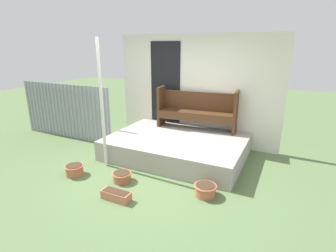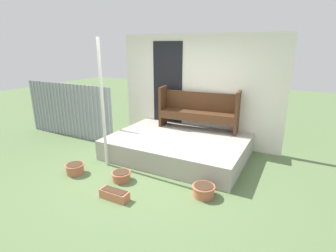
% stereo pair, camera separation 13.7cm
% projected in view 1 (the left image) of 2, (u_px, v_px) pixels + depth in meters
% --- Properties ---
extents(ground_plane, '(24.00, 24.00, 0.00)m').
position_uv_depth(ground_plane, '(148.00, 173.00, 5.00)').
color(ground_plane, '#5B7547').
extents(porch_slab, '(2.87, 2.04, 0.43)m').
position_uv_depth(porch_slab, '(177.00, 146.00, 5.75)').
color(porch_slab, '#A8A399').
rests_on(porch_slab, ground_plane).
extents(house_wall, '(4.07, 0.08, 2.60)m').
position_uv_depth(house_wall, '(194.00, 90.00, 6.35)').
color(house_wall, white).
rests_on(house_wall, ground_plane).
extents(fence_corrugated, '(2.87, 0.05, 1.41)m').
position_uv_depth(fence_corrugated, '(65.00, 111.00, 6.77)').
color(fence_corrugated, gray).
rests_on(fence_corrugated, ground_plane).
extents(support_post, '(0.06, 0.06, 2.48)m').
position_uv_depth(support_post, '(102.00, 106.00, 4.96)').
color(support_post, silver).
rests_on(support_post, ground_plane).
extents(bench, '(1.88, 0.55, 0.96)m').
position_uv_depth(bench, '(197.00, 108.00, 6.15)').
color(bench, '#4C2D19').
rests_on(bench, porch_slab).
extents(flower_pot_left, '(0.36, 0.36, 0.20)m').
position_uv_depth(flower_pot_left, '(74.00, 169.00, 4.91)').
color(flower_pot_left, '#B76647').
rests_on(flower_pot_left, ground_plane).
extents(flower_pot_middle, '(0.36, 0.36, 0.17)m').
position_uv_depth(flower_pot_middle, '(122.00, 176.00, 4.68)').
color(flower_pot_middle, '#B76647').
rests_on(flower_pot_middle, ground_plane).
extents(flower_pot_right, '(0.38, 0.38, 0.19)m').
position_uv_depth(flower_pot_right, '(205.00, 190.00, 4.22)').
color(flower_pot_right, '#B76647').
rests_on(flower_pot_right, ground_plane).
extents(planter_box_rect, '(0.48, 0.18, 0.15)m').
position_uv_depth(planter_box_rect, '(116.00, 195.00, 4.12)').
color(planter_box_rect, '#C67251').
rests_on(planter_box_rect, ground_plane).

